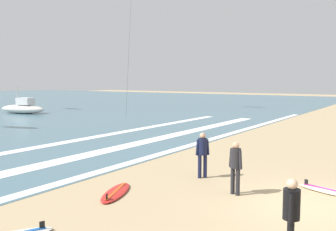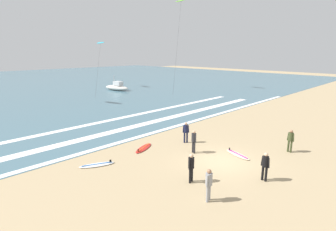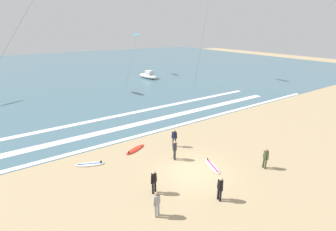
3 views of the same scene
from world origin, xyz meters
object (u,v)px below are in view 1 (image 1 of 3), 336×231
Objects in this scene: surfer_right_near at (291,212)px; offshore_boat at (23,108)px; surfboard_foreground_flat at (331,191)px; surfer_left_far at (203,151)px; surfer_background_far at (236,163)px; surfboard_near_water at (116,192)px.

offshore_boat is at bearing 61.93° from surfer_right_near.
offshore_boat is at bearing 69.57° from surfboard_foreground_flat.
surfboard_foreground_flat is at bearing 2.00° from surfer_right_near.
offshore_boat reaches higher than surfboard_foreground_flat.
surfer_left_far reaches higher than surfboard_foreground_flat.
offshore_boat is (12.16, 26.93, -0.40)m from surfer_left_far.
offshore_boat reaches higher than surfer_left_far.
surfboard_near_water is (-1.92, 3.03, -0.91)m from surfer_background_far.
surfboard_foreground_flat is at bearing -55.72° from surfboard_near_water.
surfer_left_far is 0.73× the size of surfboard_foreground_flat.
surfboard_foreground_flat is 33.12m from offshore_boat.
offshore_boat is at bearing 65.70° from surfer_left_far.
surfer_background_far is at bearing -114.94° from offshore_boat.
surfboard_foreground_flat is 0.40× the size of offshore_boat.
surfer_right_near is at bearing -118.07° from offshore_boat.
surfer_background_far reaches higher than surfboard_near_water.
surfer_left_far is 0.74× the size of surfboard_near_water.
surfer_background_far is at bearing 126.66° from surfboard_foreground_flat.
surfboard_near_water is at bearing -120.75° from offshore_boat.
surfboard_foreground_flat is at bearing -81.77° from surfer_left_far.
surfer_background_far is 31.61m from offshore_boat.
surfer_left_far is 29.55m from offshore_boat.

